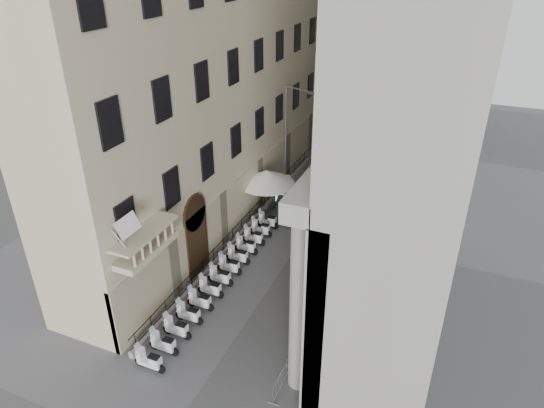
% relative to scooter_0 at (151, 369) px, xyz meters
% --- Properties ---
extents(iron_fence, '(0.30, 28.00, 1.40)m').
position_rel_scooter_0_xyz_m(iron_fence, '(-1.35, 14.19, 0.00)').
color(iron_fence, black).
rests_on(iron_fence, ground).
extents(blue_awning, '(1.60, 3.00, 3.00)m').
position_rel_scooter_0_xyz_m(blue_awning, '(7.10, 22.19, 0.00)').
color(blue_awning, navy).
rests_on(blue_awning, ground).
extents(flag, '(1.00, 1.40, 8.20)m').
position_rel_scooter_0_xyz_m(flag, '(-1.05, 1.19, 0.00)').
color(flag, '#9E0C11').
rests_on(flag, ground).
extents(scooter_0, '(1.40, 0.56, 1.50)m').
position_rel_scooter_0_xyz_m(scooter_0, '(0.00, 0.00, 0.00)').
color(scooter_0, white).
rests_on(scooter_0, ground).
extents(scooter_1, '(1.40, 0.56, 1.50)m').
position_rel_scooter_0_xyz_m(scooter_1, '(0.00, 1.25, 0.00)').
color(scooter_1, white).
rests_on(scooter_1, ground).
extents(scooter_2, '(1.40, 0.56, 1.50)m').
position_rel_scooter_0_xyz_m(scooter_2, '(0.00, 2.51, 0.00)').
color(scooter_2, white).
rests_on(scooter_2, ground).
extents(scooter_3, '(1.40, 0.56, 1.50)m').
position_rel_scooter_0_xyz_m(scooter_3, '(0.00, 3.76, 0.00)').
color(scooter_3, white).
rests_on(scooter_3, ground).
extents(scooter_4, '(1.40, 0.56, 1.50)m').
position_rel_scooter_0_xyz_m(scooter_4, '(0.00, 5.01, 0.00)').
color(scooter_4, white).
rests_on(scooter_4, ground).
extents(scooter_5, '(1.40, 0.56, 1.50)m').
position_rel_scooter_0_xyz_m(scooter_5, '(0.00, 6.27, 0.00)').
color(scooter_5, white).
rests_on(scooter_5, ground).
extents(scooter_6, '(1.40, 0.56, 1.50)m').
position_rel_scooter_0_xyz_m(scooter_6, '(0.00, 7.52, 0.00)').
color(scooter_6, white).
rests_on(scooter_6, ground).
extents(scooter_7, '(1.40, 0.56, 1.50)m').
position_rel_scooter_0_xyz_m(scooter_7, '(0.00, 8.77, 0.00)').
color(scooter_7, white).
rests_on(scooter_7, ground).
extents(scooter_8, '(1.40, 0.56, 1.50)m').
position_rel_scooter_0_xyz_m(scooter_8, '(0.00, 10.03, 0.00)').
color(scooter_8, white).
rests_on(scooter_8, ground).
extents(scooter_9, '(1.40, 0.56, 1.50)m').
position_rel_scooter_0_xyz_m(scooter_9, '(0.00, 11.28, 0.00)').
color(scooter_9, white).
rests_on(scooter_9, ground).
extents(scooter_10, '(1.40, 0.56, 1.50)m').
position_rel_scooter_0_xyz_m(scooter_10, '(0.00, 12.53, 0.00)').
color(scooter_10, white).
rests_on(scooter_10, ground).
extents(scooter_11, '(1.40, 0.56, 1.50)m').
position_rel_scooter_0_xyz_m(scooter_11, '(0.00, 13.79, 0.00)').
color(scooter_11, white).
rests_on(scooter_11, ground).
extents(scooter_12, '(1.40, 0.56, 1.50)m').
position_rel_scooter_0_xyz_m(scooter_12, '(0.00, 15.04, 0.00)').
color(scooter_12, white).
rests_on(scooter_12, ground).
extents(barrier_0, '(0.60, 2.40, 1.10)m').
position_rel_scooter_0_xyz_m(barrier_0, '(6.50, 1.62, 0.00)').
color(barrier_0, '#A2A4A9').
rests_on(barrier_0, ground).
extents(barrier_1, '(0.60, 2.40, 1.10)m').
position_rel_scooter_0_xyz_m(barrier_1, '(6.50, 4.12, 0.00)').
color(barrier_1, '#A2A4A9').
rests_on(barrier_1, ground).
extents(barrier_2, '(0.60, 2.40, 1.10)m').
position_rel_scooter_0_xyz_m(barrier_2, '(6.50, 6.62, 0.00)').
color(barrier_2, '#A2A4A9').
rests_on(barrier_2, ground).
extents(barrier_3, '(0.60, 2.40, 1.10)m').
position_rel_scooter_0_xyz_m(barrier_3, '(6.50, 9.12, 0.00)').
color(barrier_3, '#A2A4A9').
rests_on(barrier_3, ground).
extents(barrier_4, '(0.60, 2.40, 1.10)m').
position_rel_scooter_0_xyz_m(barrier_4, '(6.50, 11.62, 0.00)').
color(barrier_4, '#A2A4A9').
rests_on(barrier_4, ground).
extents(barrier_5, '(0.60, 2.40, 1.10)m').
position_rel_scooter_0_xyz_m(barrier_5, '(6.50, 14.12, 0.00)').
color(barrier_5, '#A2A4A9').
rests_on(barrier_5, ground).
extents(security_tent, '(4.43, 4.43, 3.60)m').
position_rel_scooter_0_xyz_m(security_tent, '(-0.65, 17.00, 3.01)').
color(security_tent, white).
rests_on(security_tent, ground).
extents(street_lamp, '(2.78, 1.28, 9.07)m').
position_rel_scooter_0_xyz_m(street_lamp, '(-0.89, 21.66, 5.46)').
color(street_lamp, gray).
rests_on(street_lamp, ground).
extents(info_kiosk, '(0.40, 0.83, 1.69)m').
position_rel_scooter_0_xyz_m(info_kiosk, '(-0.83, 18.46, 0.86)').
color(info_kiosk, black).
rests_on(info_kiosk, ground).
extents(pedestrian_a, '(0.64, 0.42, 1.72)m').
position_rel_scooter_0_xyz_m(pedestrian_a, '(3.53, 26.84, 0.86)').
color(pedestrian_a, '#0C1033').
rests_on(pedestrian_a, ground).
extents(pedestrian_b, '(0.94, 0.77, 1.82)m').
position_rel_scooter_0_xyz_m(pedestrian_b, '(3.89, 24.97, 0.91)').
color(pedestrian_b, black).
rests_on(pedestrian_b, ground).
extents(pedestrian_c, '(1.18, 1.07, 2.03)m').
position_rel_scooter_0_xyz_m(pedestrian_c, '(3.07, 28.12, 1.01)').
color(pedestrian_c, black).
rests_on(pedestrian_c, ground).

